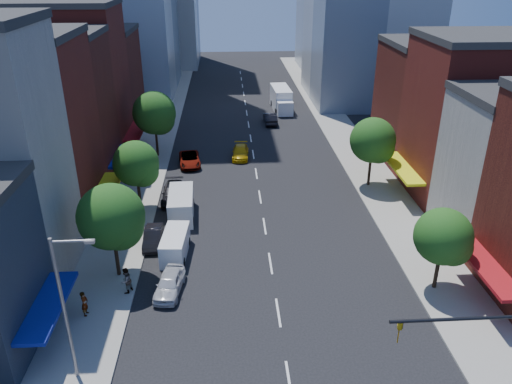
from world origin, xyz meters
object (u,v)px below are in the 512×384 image
Objects in this scene: box_truck at (281,100)px; traffic_car_oncoming at (270,118)px; cargo_van_near at (175,245)px; parked_car_rear at (173,193)px; cargo_van_far at (181,206)px; parked_car_front at (169,283)px; pedestrian_near at (85,303)px; parked_car_second at (153,237)px; parked_car_third at (190,159)px; pedestrian_far at (126,281)px; taxi at (240,152)px; traffic_car_far at (287,101)px.

traffic_car_oncoming is at bearing -111.12° from box_truck.
parked_car_rear is at bearing 100.23° from cargo_van_near.
cargo_van_far is 37.59m from box_truck.
pedestrian_near is at bearing -148.35° from parked_car_front.
pedestrian_near is (-3.30, -9.10, 0.38)m from parked_car_second.
parked_car_front is 0.83× the size of parked_car_rear.
parked_car_third is at bearing 53.90° from traffic_car_oncoming.
pedestrian_far is (-13.63, -39.61, 0.33)m from traffic_car_oncoming.
parked_car_third is 12.77m from cargo_van_far.
taxi is (5.91, 14.81, -0.48)m from cargo_van_far.
traffic_car_oncoming is (10.63, 39.57, 0.07)m from parked_car_front.
parked_car_second is at bearing -113.34° from box_truck.
pedestrian_far is at bearing 69.62° from traffic_car_oncoming.
parked_car_rear is 27.18m from traffic_car_oncoming.
cargo_van_far is at bearing -107.66° from taxi.
parked_car_front is 5.81m from pedestrian_near.
pedestrian_near is at bearing -113.30° from cargo_van_far.
box_truck reaches higher than cargo_van_near.
cargo_van_near is 36.34m from traffic_car_oncoming.
cargo_van_near is at bearing -44.95° from parked_car_second.
parked_car_rear is 1.37× the size of traffic_car_far.
pedestrian_near reaches higher than parked_car_third.
cargo_van_near is at bearing -96.53° from parked_car_third.
pedestrian_far is at bearing 68.15° from traffic_car_far.
parked_car_second is 0.73× the size of cargo_van_far.
parked_car_rear is 2.85× the size of pedestrian_near.
parked_car_rear is 10.27m from cargo_van_near.
box_truck is (15.01, 39.99, 0.94)m from parked_car_second.
parked_car_third is at bearing -122.80° from box_truck.
pedestrian_far reaches higher than pedestrian_near.
parked_car_third is at bearing 94.23° from cargo_van_near.
cargo_van_far reaches higher than traffic_car_oncoming.
traffic_car_far is (15.24, 34.27, -0.11)m from parked_car_rear.
box_truck reaches higher than parked_car_rear.
taxi is 30.75m from pedestrian_near.
parked_car_second is at bearing 67.57° from traffic_car_oncoming.
traffic_car_oncoming is 2.46× the size of pedestrian_far.
parked_car_front is 11.46m from cargo_van_far.
parked_car_third is 28.81m from traffic_car_far.
parked_car_rear reaches higher than taxi.
pedestrian_near is (-19.46, -51.68, 0.41)m from traffic_car_far.
box_truck reaches higher than parked_car_second.
box_truck is (13.02, 41.90, 0.65)m from cargo_van_near.
cargo_van_far is 1.48× the size of traffic_car_far.
parked_car_third is at bearing 82.89° from parked_car_rear.
cargo_van_far reaches higher than parked_car_front.
parked_car_front is 24.22m from parked_car_third.
pedestrian_far is (-1.00, -6.78, 0.46)m from parked_car_second.
parked_car_third is 0.97× the size of parked_car_rear.
pedestrian_near is (-18.31, -49.09, -0.56)m from box_truck.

